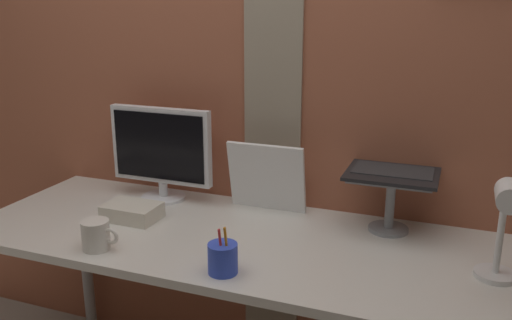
{
  "coord_description": "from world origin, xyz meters",
  "views": [
    {
      "loc": [
        0.75,
        -1.59,
        1.53
      ],
      "look_at": [
        0.1,
        0.1,
        1.01
      ],
      "focal_mm": 38.06,
      "sensor_mm": 36.0,
      "label": 1
    }
  ],
  "objects_px": {
    "whiteboard_panel": "(267,177)",
    "coffee_mug": "(96,235)",
    "pen_cup": "(223,258)",
    "desk_lamp": "(504,222)",
    "monitor": "(161,150)",
    "laptop": "(396,154)"
  },
  "relations": [
    {
      "from": "monitor",
      "to": "desk_lamp",
      "type": "relative_size",
      "value": 1.35
    },
    {
      "from": "laptop",
      "to": "monitor",
      "type": "bearing_deg",
      "value": -175.29
    },
    {
      "from": "laptop",
      "to": "whiteboard_panel",
      "type": "distance_m",
      "value": 0.49
    },
    {
      "from": "laptop",
      "to": "pen_cup",
      "type": "height_order",
      "value": "laptop"
    },
    {
      "from": "monitor",
      "to": "pen_cup",
      "type": "distance_m",
      "value": 0.71
    },
    {
      "from": "monitor",
      "to": "laptop",
      "type": "xyz_separation_m",
      "value": [
        0.91,
        0.07,
        0.05
      ]
    },
    {
      "from": "laptop",
      "to": "desk_lamp",
      "type": "xyz_separation_m",
      "value": [
        0.34,
        -0.37,
        -0.06
      ]
    },
    {
      "from": "whiteboard_panel",
      "to": "monitor",
      "type": "bearing_deg",
      "value": -176.22
    },
    {
      "from": "pen_cup",
      "to": "coffee_mug",
      "type": "distance_m",
      "value": 0.45
    },
    {
      "from": "laptop",
      "to": "desk_lamp",
      "type": "distance_m",
      "value": 0.5
    },
    {
      "from": "monitor",
      "to": "desk_lamp",
      "type": "bearing_deg",
      "value": -13.09
    },
    {
      "from": "monitor",
      "to": "pen_cup",
      "type": "bearing_deg",
      "value": -45.07
    },
    {
      "from": "whiteboard_panel",
      "to": "desk_lamp",
      "type": "bearing_deg",
      "value": -21.56
    },
    {
      "from": "coffee_mug",
      "to": "desk_lamp",
      "type": "bearing_deg",
      "value": 9.51
    },
    {
      "from": "pen_cup",
      "to": "coffee_mug",
      "type": "xyz_separation_m",
      "value": [
        -0.45,
        0.0,
        0.0
      ]
    },
    {
      "from": "whiteboard_panel",
      "to": "coffee_mug",
      "type": "height_order",
      "value": "whiteboard_panel"
    },
    {
      "from": "whiteboard_panel",
      "to": "desk_lamp",
      "type": "distance_m",
      "value": 0.87
    },
    {
      "from": "desk_lamp",
      "to": "coffee_mug",
      "type": "bearing_deg",
      "value": -170.49
    },
    {
      "from": "laptop",
      "to": "whiteboard_panel",
      "type": "relative_size",
      "value": 1.06
    },
    {
      "from": "monitor",
      "to": "whiteboard_panel",
      "type": "xyz_separation_m",
      "value": [
        0.44,
        0.03,
        -0.07
      ]
    },
    {
      "from": "desk_lamp",
      "to": "coffee_mug",
      "type": "height_order",
      "value": "desk_lamp"
    },
    {
      "from": "monitor",
      "to": "pen_cup",
      "type": "xyz_separation_m",
      "value": [
        0.49,
        -0.49,
        -0.16
      ]
    }
  ]
}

